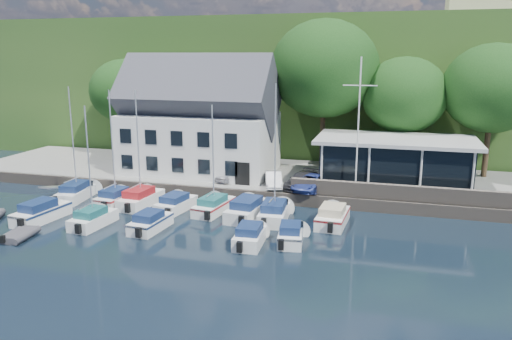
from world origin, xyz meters
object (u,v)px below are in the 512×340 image
(harbor_building, at_px, (199,126))
(boat_r2_3, at_px, (250,234))
(boat_r2_4, at_px, (291,233))
(boat_r1_5, at_px, (248,207))
(boat_r1_7, at_px, (333,215))
(boat_r2_0, at_px, (41,210))
(boat_r1_1, at_px, (113,152))
(boat_r1_6, at_px, (275,160))
(boat_r1_3, at_px, (176,202))
(boat_r1_0, at_px, (73,147))
(boat_r2_1, at_px, (89,169))
(dinghy_1, at_px, (19,234))
(car_blue, at_px, (311,182))
(boat_r1_4, at_px, (213,160))
(car_silver, at_px, (229,175))
(car_dgrey, at_px, (302,180))
(flagpole, at_px, (358,127))
(club_pavilion, at_px, (395,162))
(boat_r2_2, at_px, (150,220))
(boat_r1_2, at_px, (138,150))
(car_white, at_px, (273,179))

(harbor_building, height_order, boat_r2_3, harbor_building)
(boat_r2_4, bearing_deg, boat_r1_5, 126.24)
(boat_r1_7, bearing_deg, boat_r2_0, -163.54)
(boat_r1_1, distance_m, boat_r1_6, 13.34)
(boat_r1_3, bearing_deg, boat_r1_0, -175.69)
(boat_r1_6, relative_size, boat_r2_1, 1.09)
(dinghy_1, bearing_deg, car_blue, 31.91)
(boat_r1_3, xyz_separation_m, boat_r1_4, (3.08, 0.28, 3.46))
(boat_r2_0, bearing_deg, boat_r1_7, 19.70)
(boat_r1_7, bearing_deg, boat_r1_5, -176.25)
(car_silver, height_order, boat_r1_1, boat_r1_1)
(car_dgrey, height_order, boat_r2_0, car_dgrey)
(flagpole, bearing_deg, car_silver, 172.95)
(boat_r1_7, relative_size, boat_r2_3, 1.16)
(club_pavilion, height_order, boat_r2_0, club_pavilion)
(boat_r1_4, distance_m, boat_r2_2, 6.67)
(flagpole, xyz_separation_m, boat_r1_6, (-5.42, -5.16, -1.85))
(boat_r1_1, distance_m, boat_r2_4, 16.46)
(boat_r1_4, distance_m, dinghy_1, 14.24)
(boat_r1_2, relative_size, boat_r2_4, 2.00)
(boat_r1_4, distance_m, boat_r2_3, 8.00)
(boat_r1_1, height_order, boat_r2_0, boat_r1_1)
(boat_r1_2, distance_m, boat_r1_5, 9.93)
(harbor_building, bearing_deg, car_silver, -36.68)
(boat_r2_1, relative_size, dinghy_1, 2.93)
(boat_r1_2, xyz_separation_m, boat_r1_7, (15.52, -0.43, -3.85))
(car_white, xyz_separation_m, boat_r1_5, (-0.63, -5.58, -0.85))
(car_white, distance_m, boat_r2_0, 18.32)
(club_pavilion, relative_size, boat_r2_4, 2.87)
(harbor_building, relative_size, boat_r1_6, 1.58)
(boat_r2_1, height_order, boat_r2_3, boat_r2_1)
(car_silver, distance_m, boat_r2_2, 11.15)
(boat_r2_1, bearing_deg, boat_r1_5, 31.04)
(car_white, height_order, boat_r1_7, car_white)
(car_blue, xyz_separation_m, flagpole, (3.62, -0.33, 4.72))
(club_pavilion, height_order, dinghy_1, club_pavilion)
(harbor_building, xyz_separation_m, boat_r2_1, (-2.53, -14.18, -1.18))
(car_dgrey, distance_m, boat_r1_0, 19.23)
(harbor_building, distance_m, boat_r1_7, 17.33)
(boat_r1_1, bearing_deg, boat_r1_2, 15.87)
(flagpole, bearing_deg, harbor_building, 164.12)
(boat_r1_3, relative_size, boat_r1_6, 0.62)
(boat_r1_4, relative_size, boat_r2_1, 0.99)
(boat_r2_3, bearing_deg, boat_r2_1, 175.10)
(car_blue, height_order, boat_r1_1, boat_r1_1)
(boat_r1_2, distance_m, boat_r2_2, 7.19)
(club_pavilion, xyz_separation_m, boat_r1_5, (-10.46, -8.83, -2.27))
(harbor_building, xyz_separation_m, car_blue, (11.45, -3.96, -3.67))
(boat_r1_5, relative_size, boat_r2_0, 1.05)
(boat_r1_4, bearing_deg, boat_r1_3, -166.66)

